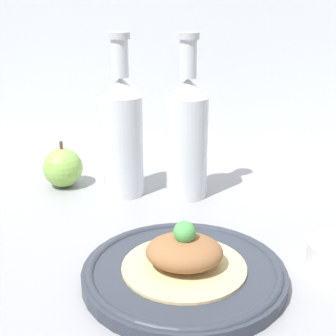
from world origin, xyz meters
The scene contains 6 objects.
ground_plane centered at (0.00, 0.00, -2.00)cm, with size 180.00×110.00×4.00cm, color gray.
plate centered at (0.37, -8.99, 1.16)cm, with size 27.88×27.88×2.18cm.
plated_food centered at (0.37, -8.99, 3.94)cm, with size 17.04×17.04×6.93cm.
cider_bottle_left centered at (-13.26, 21.22, 12.42)cm, with size 7.90×7.90×31.07cm.
cider_bottle_right centered at (-0.84, 21.22, 12.42)cm, with size 7.90×7.90×31.07cm.
apple centered at (-26.37, 24.08, 4.06)cm, with size 8.11×8.11×9.66cm.
Camera 1 is at (1.99, -64.56, 35.78)cm, focal length 50.00 mm.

